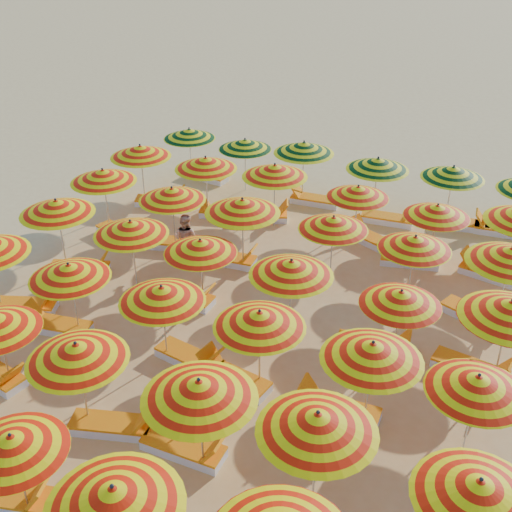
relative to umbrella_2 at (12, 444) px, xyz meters
name	(u,v)px	position (x,y,z in m)	size (l,w,h in m)	color
ground	(248,317)	(1.02, 7.11, -1.75)	(120.00, 120.00, 0.00)	#E8B967
umbrella_2	(12,444)	(0.00, 0.00, 0.00)	(1.94, 1.94, 1.99)	silver
umbrella_3	(114,497)	(2.33, -0.35, 0.25)	(2.84, 2.84, 2.27)	silver
umbrella_8	(77,352)	(-0.41, 2.26, 0.15)	(2.41, 2.41, 2.17)	silver
umbrella_9	(199,390)	(2.35, 2.21, 0.25)	(2.37, 2.37, 2.28)	silver
umbrella_10	(317,422)	(4.55, 2.35, 0.23)	(2.64, 2.64, 2.25)	silver
umbrella_11	(479,490)	(7.22, 2.11, 0.16)	(2.68, 2.68, 2.17)	silver
umbrella_13	(69,271)	(-2.58, 4.73, 0.08)	(2.33, 2.33, 2.09)	silver
umbrella_14	(162,294)	(-0.02, 4.77, 0.10)	(2.18, 2.18, 2.11)	silver
umbrella_15	(260,319)	(2.39, 4.78, 0.12)	(2.59, 2.59, 2.13)	silver
umbrella_16	(372,351)	(4.86, 4.66, 0.17)	(2.15, 2.15, 2.19)	silver
umbrella_17	(478,384)	(6.87, 4.67, 0.06)	(2.48, 2.48, 2.06)	silver
umbrella_18	(57,207)	(-4.96, 7.19, 0.22)	(2.48, 2.48, 2.25)	silver
umbrella_19	(131,228)	(-2.43, 7.12, 0.14)	(2.25, 2.25, 2.15)	silver
umbrella_20	(200,247)	(-0.35, 7.16, 0.04)	(1.96, 1.96, 2.03)	silver
umbrella_21	(291,268)	(2.25, 6.93, 0.17)	(2.50, 2.50, 2.18)	silver
umbrella_22	(401,298)	(4.89, 7.00, 0.01)	(2.05, 2.05, 2.00)	silver
umbrella_23	(510,310)	(7.18, 7.09, 0.29)	(2.59, 2.59, 2.32)	silver
umbrella_24	(103,176)	(-5.17, 9.64, 0.19)	(2.68, 2.68, 2.21)	silver
umbrella_25	(172,194)	(-2.57, 9.47, 0.12)	(2.09, 2.09, 2.13)	silver
umbrella_26	(242,206)	(-0.18, 9.33, 0.26)	(2.59, 2.59, 2.29)	silver
umbrella_27	(333,223)	(2.36, 9.77, 0.06)	(2.54, 2.54, 2.06)	silver
umbrella_28	(415,243)	(4.63, 9.62, 0.05)	(2.17, 2.17, 2.05)	silver
umbrella_29	(511,255)	(6.95, 9.57, 0.26)	(2.65, 2.65, 2.28)	silver
umbrella_30	(140,151)	(-5.27, 11.90, 0.20)	(2.33, 2.33, 2.22)	silver
umbrella_31	(206,163)	(-2.76, 11.92, 0.18)	(2.70, 2.70, 2.19)	silver
umbrella_32	(275,171)	(-0.40, 12.17, 0.22)	(2.52, 2.52, 2.24)	silver
umbrella_33	(358,192)	(2.36, 12.11, 0.03)	(2.32, 2.32, 2.02)	silver
umbrella_34	(437,211)	(4.79, 11.80, 0.02)	(2.45, 2.45, 2.02)	silver
umbrella_36	(189,134)	(-4.84, 14.50, 0.05)	(2.35, 2.35, 2.05)	silver
umbrella_37	(245,144)	(-2.50, 14.40, 0.03)	(2.53, 2.53, 2.03)	silver
umbrella_38	(304,148)	(-0.30, 14.49, 0.21)	(2.59, 2.59, 2.23)	silver
umbrella_39	(378,164)	(2.39, 14.19, 0.18)	(2.41, 2.41, 2.19)	silver
umbrella_40	(453,172)	(4.75, 14.56, 0.14)	(2.25, 2.25, 2.15)	silver
lounger_1	(8,497)	(-0.50, 0.01, -1.60)	(1.82, 1.01, 0.69)	white
lounger_5	(114,425)	(0.19, 2.32, -1.60)	(1.83, 1.06, 0.69)	white
lounger_6	(185,448)	(1.85, 2.39, -1.60)	(1.74, 0.60, 0.69)	white
lounger_7	(26,306)	(-4.50, 4.95, -1.60)	(1.82, 1.17, 0.69)	white
lounger_8	(56,325)	(-3.17, 4.59, -1.60)	(1.80, 0.85, 0.69)	white
lounger_9	(191,358)	(0.58, 4.87, -1.60)	(1.81, 0.86, 0.69)	white
lounger_10	(233,378)	(1.79, 4.65, -1.60)	(1.80, 0.86, 0.69)	white
lounger_11	(338,409)	(4.26, 4.68, -1.60)	(1.75, 0.64, 0.69)	white
lounger_12	(81,268)	(-4.37, 7.12, -1.60)	(1.82, 1.16, 0.69)	white
lounger_13	(185,297)	(-0.85, 7.06, -1.60)	(1.75, 0.63, 0.69)	white
lounger_14	(374,346)	(4.39, 7.12, -1.60)	(1.79, 0.80, 0.69)	white
lounger_15	(472,368)	(6.67, 7.23, -1.60)	(1.80, 0.85, 0.69)	white
lounger_16	(120,234)	(-4.57, 9.37, -1.60)	(1.83, 1.06, 0.69)	white
lounger_17	(158,242)	(-3.17, 9.41, -1.60)	(1.82, 1.02, 0.69)	white
lounger_18	(229,259)	(-0.68, 9.40, -1.60)	(1.77, 0.72, 0.69)	white
lounger_19	(476,315)	(6.45, 9.45, -1.60)	(1.82, 1.18, 0.69)	white
lounger_20	(161,201)	(-4.68, 12.04, -1.60)	(1.83, 1.16, 0.69)	white
lounger_21	(223,212)	(-2.25, 12.11, -1.60)	(1.83, 1.04, 0.69)	white
lounger_22	(263,216)	(-0.91, 12.42, -1.60)	(1.82, 1.22, 0.69)	white
lounger_23	(371,239)	(2.87, 12.33, -1.60)	(1.82, 1.23, 0.69)	white
lounger_24	(411,260)	(4.28, 11.58, -1.60)	(1.82, 0.97, 0.69)	white
lounger_25	(489,273)	(6.48, 11.78, -1.60)	(1.81, 0.90, 0.69)	white
lounger_26	(207,176)	(-4.24, 14.67, -1.60)	(1.79, 0.79, 0.69)	white
lounger_27	(314,200)	(0.21, 14.35, -1.60)	(1.77, 0.70, 0.69)	white
lounger_28	(389,219)	(2.99, 13.98, -1.60)	(1.77, 0.72, 0.69)	white
lounger_29	(464,224)	(5.35, 14.62, -1.60)	(1.79, 0.80, 0.69)	white
lounger_30	(500,230)	(6.48, 14.70, -1.60)	(1.78, 0.74, 0.69)	white
beachgoer_b	(186,239)	(-1.87, 8.94, -0.96)	(0.77, 0.60, 1.58)	tan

